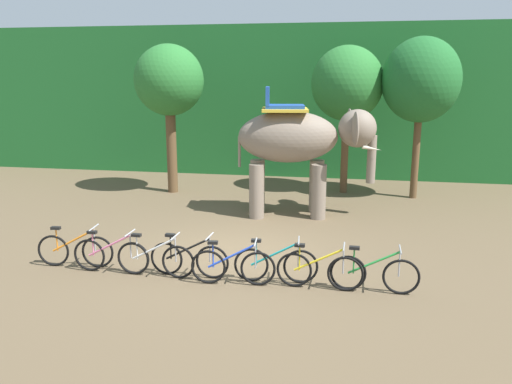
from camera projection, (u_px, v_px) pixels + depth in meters
name	position (u px, v px, depth m)	size (l,w,h in m)	color
ground_plane	(235.00, 255.00, 11.95)	(80.00, 80.00, 0.00)	brown
foliage_hedge	(294.00, 99.00, 23.27)	(36.00, 6.00, 6.06)	#1E6028
tree_center_left	(169.00, 82.00, 17.51)	(2.38, 2.38, 5.14)	brown
tree_right	(347.00, 84.00, 17.47)	(2.46, 2.46, 5.10)	brown
tree_far_right	(421.00, 81.00, 16.61)	(2.52, 2.52, 5.33)	brown
elephant	(299.00, 142.00, 14.89)	(4.23, 2.20, 3.78)	gray
bike_orange	(75.00, 250.00, 11.15)	(1.71, 0.52, 0.92)	black
bike_pink	(111.00, 255.00, 10.82)	(1.71, 0.52, 0.92)	black
bike_white	(155.00, 259.00, 10.61)	(1.71, 0.52, 0.92)	black
bike_black	(189.00, 259.00, 10.61)	(1.71, 0.52, 0.92)	black
bike_blue	(233.00, 266.00, 10.19)	(1.71, 0.52, 0.92)	black
bike_teal	(276.00, 264.00, 10.31)	(1.71, 0.52, 0.92)	black
bike_yellow	(319.00, 270.00, 9.99)	(1.71, 0.52, 0.92)	black
bike_green	(374.00, 273.00, 9.84)	(1.71, 0.52, 0.92)	black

